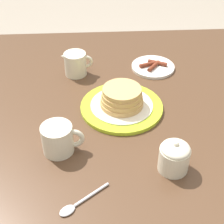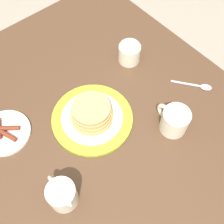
{
  "view_description": "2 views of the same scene",
  "coord_description": "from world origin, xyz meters",
  "px_view_note": "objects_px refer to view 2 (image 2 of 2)",
  "views": [
    {
      "loc": [
        -0.02,
        -0.86,
        1.37
      ],
      "look_at": [
        0.03,
        -0.09,
        0.75
      ],
      "focal_mm": 55.0,
      "sensor_mm": 36.0,
      "label": 1
    },
    {
      "loc": [
        -0.31,
        0.2,
        1.49
      ],
      "look_at": [
        0.03,
        -0.09,
        0.75
      ],
      "focal_mm": 45.0,
      "sensor_mm": 36.0,
      "label": 2
    }
  ],
  "objects_px": {
    "coffee_mug": "(174,120)",
    "sugar_bowl": "(129,51)",
    "pancake_plate": "(92,115)",
    "creamer_pitcher": "(62,195)",
    "side_plate_bacon": "(5,132)",
    "spoon": "(198,86)"
  },
  "relations": [
    {
      "from": "coffee_mug",
      "to": "sugar_bowl",
      "type": "relative_size",
      "value": 1.23
    },
    {
      "from": "sugar_bowl",
      "to": "pancake_plate",
      "type": "bearing_deg",
      "value": 113.3
    },
    {
      "from": "pancake_plate",
      "to": "creamer_pitcher",
      "type": "relative_size",
      "value": 2.23
    },
    {
      "from": "side_plate_bacon",
      "to": "creamer_pitcher",
      "type": "bearing_deg",
      "value": -175.3
    },
    {
      "from": "creamer_pitcher",
      "to": "pancake_plate",
      "type": "bearing_deg",
      "value": -55.13
    },
    {
      "from": "side_plate_bacon",
      "to": "coffee_mug",
      "type": "bearing_deg",
      "value": -127.68
    },
    {
      "from": "creamer_pitcher",
      "to": "spoon",
      "type": "distance_m",
      "value": 0.56
    },
    {
      "from": "side_plate_bacon",
      "to": "spoon",
      "type": "relative_size",
      "value": 1.29
    },
    {
      "from": "side_plate_bacon",
      "to": "creamer_pitcher",
      "type": "xyz_separation_m",
      "value": [
        -0.28,
        -0.02,
        0.04
      ]
    },
    {
      "from": "side_plate_bacon",
      "to": "sugar_bowl",
      "type": "xyz_separation_m",
      "value": [
        -0.02,
        -0.48,
        0.04
      ]
    },
    {
      "from": "pancake_plate",
      "to": "spoon",
      "type": "bearing_deg",
      "value": -110.32
    },
    {
      "from": "creamer_pitcher",
      "to": "sugar_bowl",
      "type": "relative_size",
      "value": 1.25
    },
    {
      "from": "pancake_plate",
      "to": "coffee_mug",
      "type": "distance_m",
      "value": 0.25
    },
    {
      "from": "sugar_bowl",
      "to": "spoon",
      "type": "relative_size",
      "value": 0.76
    },
    {
      "from": "side_plate_bacon",
      "to": "coffee_mug",
      "type": "height_order",
      "value": "coffee_mug"
    },
    {
      "from": "coffee_mug",
      "to": "creamer_pitcher",
      "type": "distance_m",
      "value": 0.38
    },
    {
      "from": "coffee_mug",
      "to": "pancake_plate",
      "type": "bearing_deg",
      "value": 43.77
    },
    {
      "from": "creamer_pitcher",
      "to": "spoon",
      "type": "height_order",
      "value": "creamer_pitcher"
    },
    {
      "from": "creamer_pitcher",
      "to": "coffee_mug",
      "type": "bearing_deg",
      "value": -94.97
    },
    {
      "from": "coffee_mug",
      "to": "creamer_pitcher",
      "type": "relative_size",
      "value": 0.98
    },
    {
      "from": "side_plate_bacon",
      "to": "creamer_pitcher",
      "type": "distance_m",
      "value": 0.28
    },
    {
      "from": "creamer_pitcher",
      "to": "spoon",
      "type": "relative_size",
      "value": 0.95
    }
  ]
}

